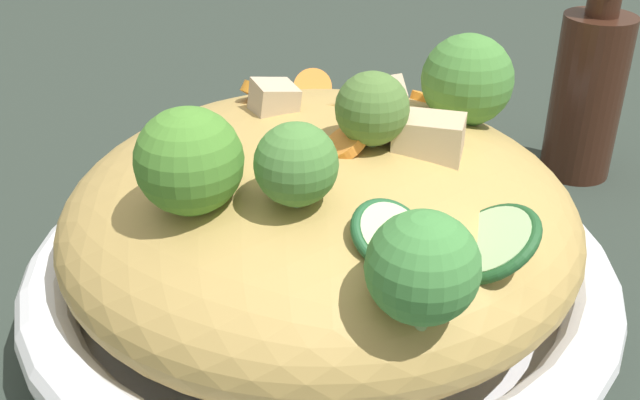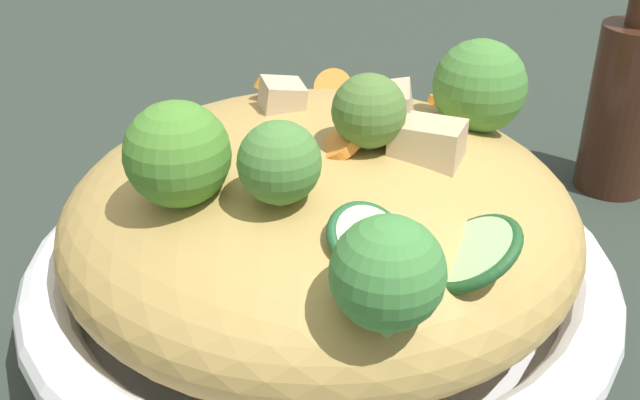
{
  "view_description": "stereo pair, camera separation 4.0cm",
  "coord_description": "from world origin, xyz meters",
  "views": [
    {
      "loc": [
        0.35,
        -0.01,
        0.28
      ],
      "look_at": [
        0.0,
        0.0,
        0.08
      ],
      "focal_mm": 42.67,
      "sensor_mm": 36.0,
      "label": 1
    },
    {
      "loc": [
        0.35,
        0.03,
        0.28
      ],
      "look_at": [
        0.0,
        0.0,
        0.08
      ],
      "focal_mm": 42.67,
      "sensor_mm": 36.0,
      "label": 2
    }
  ],
  "objects": [
    {
      "name": "serving_bowl",
      "position": [
        0.0,
        0.0,
        0.03
      ],
      "size": [
        0.32,
        0.32,
        0.05
      ],
      "color": "white",
      "rests_on": "ground_plane"
    },
    {
      "name": "zucchini_slices",
      "position": [
        0.08,
        0.05,
        0.1
      ],
      "size": [
        0.05,
        0.09,
        0.03
      ],
      "color": "beige",
      "rests_on": "serving_bowl"
    },
    {
      "name": "soy_sauce_bottle",
      "position": [
        -0.18,
        0.21,
        0.07
      ],
      "size": [
        0.05,
        0.05,
        0.16
      ],
      "color": "#381E14",
      "rests_on": "ground_plane"
    },
    {
      "name": "ground_plane",
      "position": [
        0.0,
        0.0,
        0.0
      ],
      "size": [
        3.0,
        3.0,
        0.0
      ],
      "primitive_type": "plane",
      "color": "#2A332C"
    },
    {
      "name": "noodle_heap",
      "position": [
        0.0,
        0.0,
        0.07
      ],
      "size": [
        0.27,
        0.27,
        0.1
      ],
      "color": "tan",
      "rests_on": "serving_bowl"
    },
    {
      "name": "broccoli_florets",
      "position": [
        0.03,
        0.02,
        0.13
      ],
      "size": [
        0.22,
        0.21,
        0.07
      ],
      "color": "#94B671",
      "rests_on": "serving_bowl"
    },
    {
      "name": "carrot_coins",
      "position": [
        -0.06,
        0.01,
        0.11
      ],
      "size": [
        0.16,
        0.13,
        0.04
      ],
      "color": "orange",
      "rests_on": "serving_bowl"
    },
    {
      "name": "chicken_chunks",
      "position": [
        -0.01,
        0.03,
        0.12
      ],
      "size": [
        0.08,
        0.11,
        0.03
      ],
      "color": "#CCB08C",
      "rests_on": "serving_bowl"
    }
  ]
}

